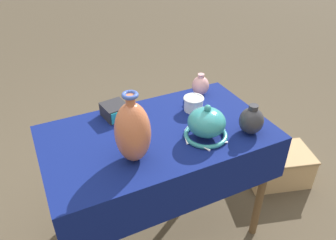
{
  "coord_description": "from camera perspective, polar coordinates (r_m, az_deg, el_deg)",
  "views": [
    {
      "loc": [
        -0.54,
        -1.23,
        1.71
      ],
      "look_at": [
        0.01,
        -0.1,
        0.88
      ],
      "focal_mm": 35.0,
      "sensor_mm": 36.0,
      "label": 1
    }
  ],
  "objects": [
    {
      "name": "jar_round_charcoal",
      "position": [
        1.66,
        14.31,
        -0.08
      ],
      "size": [
        0.12,
        0.12,
        0.16
      ],
      "color": "#2D2D33",
      "rests_on": "display_table"
    },
    {
      "name": "display_table",
      "position": [
        1.69,
        -1.53,
        -4.72
      ],
      "size": [
        1.15,
        0.67,
        0.75
      ],
      "color": "brown",
      "rests_on": "ground_plane"
    },
    {
      "name": "ground_plane",
      "position": [
        2.18,
        -1.46,
        -18.4
      ],
      "size": [
        14.0,
        14.0,
        0.0
      ],
      "primitive_type": "plane",
      "color": "#4C4233"
    },
    {
      "name": "mosaic_tile_box",
      "position": [
        1.77,
        -9.19,
        1.6
      ],
      "size": [
        0.14,
        0.15,
        0.07
      ],
      "rotation": [
        0.0,
        0.0,
        0.15
      ],
      "color": "#232328",
      "rests_on": "display_table"
    },
    {
      "name": "cup_wide_porcelain",
      "position": [
        1.81,
        4.47,
        2.94
      ],
      "size": [
        0.11,
        0.11,
        0.08
      ],
      "color": "white",
      "rests_on": "display_table"
    },
    {
      "name": "vase_tall_bulbous",
      "position": [
        1.4,
        -6.17,
        -2.06
      ],
      "size": [
        0.16,
        0.16,
        0.34
      ],
      "color": "#BC6642",
      "rests_on": "display_table"
    },
    {
      "name": "jar_round_rose",
      "position": [
        1.96,
        5.67,
        6.01
      ],
      "size": [
        0.1,
        0.1,
        0.13
      ],
      "color": "#D19399",
      "rests_on": "display_table"
    },
    {
      "name": "vase_dome_bell",
      "position": [
        1.59,
        6.71,
        -0.77
      ],
      "size": [
        0.23,
        0.22,
        0.19
      ],
      "color": "teal",
      "rests_on": "display_table"
    },
    {
      "name": "wooden_crate",
      "position": [
        2.53,
        18.65,
        -7.47
      ],
      "size": [
        0.51,
        0.41,
        0.25
      ],
      "rotation": [
        0.0,
        0.0,
        -0.29
      ],
      "color": "tan",
      "rests_on": "ground_plane"
    }
  ]
}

